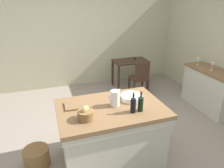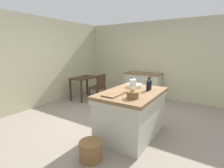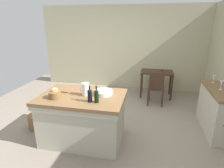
{
  "view_description": "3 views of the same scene",
  "coord_description": "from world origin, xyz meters",
  "px_view_note": "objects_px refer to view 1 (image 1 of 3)",
  "views": [
    {
      "loc": [
        -1.05,
        -2.92,
        2.28
      ],
      "look_at": [
        0.04,
        0.34,
        0.85
      ],
      "focal_mm": 33.3,
      "sensor_mm": 36.0,
      "label": 1
    },
    {
      "loc": [
        -3.12,
        -1.87,
        1.69
      ],
      "look_at": [
        0.13,
        0.2,
        0.88
      ],
      "focal_mm": 26.93,
      "sensor_mm": 36.0,
      "label": 2
    },
    {
      "loc": [
        0.86,
        -3.3,
        2.1
      ],
      "look_at": [
        0.13,
        0.21,
        0.88
      ],
      "focal_mm": 29.44,
      "sensor_mm": 36.0,
      "label": 3
    }
  ],
  "objects_px": {
    "wicker_hamper": "(37,158)",
    "pitcher": "(115,98)",
    "island_table": "(111,131)",
    "wash_bowl": "(131,97)",
    "writing_desk": "(130,65)",
    "cutting_board": "(77,105)",
    "bread_basket": "(86,114)",
    "wine_glass_left": "(212,65)",
    "side_cabinet": "(210,89)",
    "wine_bottle_dark": "(141,103)",
    "wine_bottle_amber": "(133,104)",
    "wine_glass_middle": "(198,60)",
    "wooden_chair": "(140,78)"
  },
  "relations": [
    {
      "from": "island_table",
      "to": "wine_bottle_amber",
      "type": "height_order",
      "value": "wine_bottle_amber"
    },
    {
      "from": "wicker_hamper",
      "to": "wine_glass_middle",
      "type": "bearing_deg",
      "value": 16.71
    },
    {
      "from": "wine_bottle_amber",
      "to": "writing_desk",
      "type": "bearing_deg",
      "value": 67.29
    },
    {
      "from": "wash_bowl",
      "to": "cutting_board",
      "type": "height_order",
      "value": "wash_bowl"
    },
    {
      "from": "writing_desk",
      "to": "wine_glass_middle",
      "type": "xyz_separation_m",
      "value": [
        1.11,
        -1.21,
        0.36
      ]
    },
    {
      "from": "wine_bottle_dark",
      "to": "wash_bowl",
      "type": "bearing_deg",
      "value": 86.44
    },
    {
      "from": "wine_glass_middle",
      "to": "wine_bottle_amber",
      "type": "bearing_deg",
      "value": -146.79
    },
    {
      "from": "wine_bottle_dark",
      "to": "writing_desk",
      "type": "bearing_deg",
      "value": 69.29
    },
    {
      "from": "bread_basket",
      "to": "cutting_board",
      "type": "relative_size",
      "value": 0.59
    },
    {
      "from": "side_cabinet",
      "to": "wine_glass_middle",
      "type": "distance_m",
      "value": 0.69
    },
    {
      "from": "wine_bottle_dark",
      "to": "wine_glass_left",
      "type": "relative_size",
      "value": 1.62
    },
    {
      "from": "bread_basket",
      "to": "wine_glass_middle",
      "type": "relative_size",
      "value": 1.25
    },
    {
      "from": "island_table",
      "to": "wooden_chair",
      "type": "bearing_deg",
      "value": 53.83
    },
    {
      "from": "wine_bottle_amber",
      "to": "wicker_hamper",
      "type": "relative_size",
      "value": 0.8
    },
    {
      "from": "side_cabinet",
      "to": "cutting_board",
      "type": "xyz_separation_m",
      "value": [
        -2.96,
        -0.64,
        0.45
      ]
    },
    {
      "from": "wine_glass_left",
      "to": "wicker_hamper",
      "type": "height_order",
      "value": "wine_glass_left"
    },
    {
      "from": "wooden_chair",
      "to": "wicker_hamper",
      "type": "height_order",
      "value": "wooden_chair"
    },
    {
      "from": "writing_desk",
      "to": "cutting_board",
      "type": "relative_size",
      "value": 2.63
    },
    {
      "from": "writing_desk",
      "to": "wash_bowl",
      "type": "relative_size",
      "value": 2.8
    },
    {
      "from": "wine_glass_middle",
      "to": "island_table",
      "type": "bearing_deg",
      "value": -153.43
    },
    {
      "from": "island_table",
      "to": "wash_bowl",
      "type": "xyz_separation_m",
      "value": [
        0.36,
        0.12,
        0.44
      ]
    },
    {
      "from": "wash_bowl",
      "to": "wine_glass_middle",
      "type": "bearing_deg",
      "value": 27.82
    },
    {
      "from": "side_cabinet",
      "to": "wine_glass_left",
      "type": "xyz_separation_m",
      "value": [
        -0.05,
        0.0,
        0.56
      ]
    },
    {
      "from": "wash_bowl",
      "to": "wine_glass_left",
      "type": "height_order",
      "value": "wine_glass_left"
    },
    {
      "from": "bread_basket",
      "to": "wine_bottle_amber",
      "type": "xyz_separation_m",
      "value": [
        0.62,
        -0.03,
        0.05
      ]
    },
    {
      "from": "writing_desk",
      "to": "pitcher",
      "type": "distance_m",
      "value": 2.76
    },
    {
      "from": "side_cabinet",
      "to": "wine_glass_left",
      "type": "relative_size",
      "value": 7.13
    },
    {
      "from": "bread_basket",
      "to": "island_table",
      "type": "bearing_deg",
      "value": 26.6
    },
    {
      "from": "pitcher",
      "to": "wicker_hamper",
      "type": "relative_size",
      "value": 0.74
    },
    {
      "from": "wicker_hamper",
      "to": "pitcher",
      "type": "bearing_deg",
      "value": -7.27
    },
    {
      "from": "wicker_hamper",
      "to": "wine_bottle_amber",
      "type": "bearing_deg",
      "value": -17.06
    },
    {
      "from": "writing_desk",
      "to": "wine_bottle_amber",
      "type": "relative_size",
      "value": 3.16
    },
    {
      "from": "wine_bottle_dark",
      "to": "wine_glass_left",
      "type": "xyz_separation_m",
      "value": [
        2.13,
        1.05,
        0.0
      ]
    },
    {
      "from": "island_table",
      "to": "wine_glass_middle",
      "type": "height_order",
      "value": "wine_glass_middle"
    },
    {
      "from": "wine_bottle_amber",
      "to": "wine_glass_middle",
      "type": "height_order",
      "value": "wine_bottle_amber"
    },
    {
      "from": "wicker_hamper",
      "to": "island_table",
      "type": "bearing_deg",
      "value": -8.88
    },
    {
      "from": "writing_desk",
      "to": "wine_glass_left",
      "type": "relative_size",
      "value": 5.19
    },
    {
      "from": "island_table",
      "to": "bread_basket",
      "type": "xyz_separation_m",
      "value": [
        -0.4,
        -0.2,
        0.47
      ]
    },
    {
      "from": "wash_bowl",
      "to": "wicker_hamper",
      "type": "xyz_separation_m",
      "value": [
        -1.43,
        0.05,
        -0.77
      ]
    },
    {
      "from": "side_cabinet",
      "to": "wicker_hamper",
      "type": "relative_size",
      "value": 3.47
    },
    {
      "from": "wine_glass_left",
      "to": "island_table",
      "type": "bearing_deg",
      "value": -161.66
    },
    {
      "from": "cutting_board",
      "to": "wine_bottle_dark",
      "type": "relative_size",
      "value": 1.22
    },
    {
      "from": "wine_bottle_amber",
      "to": "wine_glass_middle",
      "type": "bearing_deg",
      "value": 33.21
    },
    {
      "from": "wooden_chair",
      "to": "wine_bottle_amber",
      "type": "relative_size",
      "value": 3.16
    },
    {
      "from": "writing_desk",
      "to": "wooden_chair",
      "type": "relative_size",
      "value": 1.0
    },
    {
      "from": "island_table",
      "to": "writing_desk",
      "type": "relative_size",
      "value": 1.63
    },
    {
      "from": "side_cabinet",
      "to": "writing_desk",
      "type": "distance_m",
      "value": 2.01
    },
    {
      "from": "wooden_chair",
      "to": "wine_bottle_dark",
      "type": "bearing_deg",
      "value": -115.91
    },
    {
      "from": "side_cabinet",
      "to": "wooden_chair",
      "type": "height_order",
      "value": "wooden_chair"
    },
    {
      "from": "wooden_chair",
      "to": "pitcher",
      "type": "relative_size",
      "value": 3.4
    }
  ]
}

